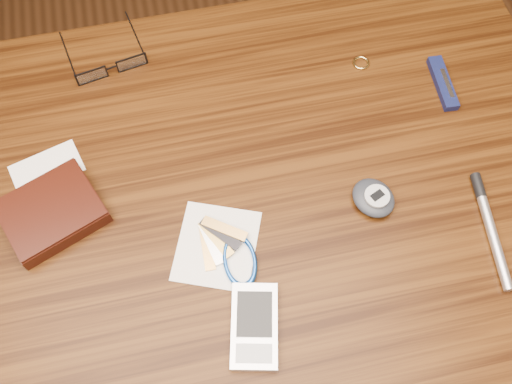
# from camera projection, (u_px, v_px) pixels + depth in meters

# --- Properties ---
(ground) EXTENTS (3.80, 3.80, 0.00)m
(ground) POSITION_uv_depth(u_px,v_px,m) (237.00, 339.00, 1.40)
(ground) COLOR #472814
(ground) RESTS_ON ground
(desk) EXTENTS (1.00, 0.70, 0.75)m
(desk) POSITION_uv_depth(u_px,v_px,m) (224.00, 243.00, 0.82)
(desk) COLOR #331B08
(desk) RESTS_ON ground
(wallet_and_card) EXTENTS (0.15, 0.18, 0.03)m
(wallet_and_card) POSITION_uv_depth(u_px,v_px,m) (52.00, 211.00, 0.72)
(wallet_and_card) COLOR black
(wallet_and_card) RESTS_ON desk
(eyeglasses) EXTENTS (0.12, 0.13, 0.02)m
(eyeglasses) POSITION_uv_depth(u_px,v_px,m) (111.00, 66.00, 0.82)
(eyeglasses) COLOR black
(eyeglasses) RESTS_ON desk
(gold_ring) EXTENTS (0.03, 0.03, 0.00)m
(gold_ring) POSITION_uv_depth(u_px,v_px,m) (361.00, 63.00, 0.83)
(gold_ring) COLOR tan
(gold_ring) RESTS_ON desk
(pda_phone) EXTENTS (0.07, 0.11, 0.02)m
(pda_phone) POSITION_uv_depth(u_px,v_px,m) (254.00, 326.00, 0.66)
(pda_phone) COLOR silver
(pda_phone) RESTS_ON desk
(pedometer) EXTENTS (0.07, 0.07, 0.02)m
(pedometer) POSITION_uv_depth(u_px,v_px,m) (374.00, 198.00, 0.73)
(pedometer) COLOR #1F222A
(pedometer) RESTS_ON desk
(notepad_keys) EXTENTS (0.13, 0.14, 0.01)m
(notepad_keys) POSITION_uv_depth(u_px,v_px,m) (228.00, 252.00, 0.70)
(notepad_keys) COLOR white
(notepad_keys) RESTS_ON desk
(pocket_knife) EXTENTS (0.03, 0.09, 0.01)m
(pocket_knife) POSITION_uv_depth(u_px,v_px,m) (443.00, 83.00, 0.81)
(pocket_knife) COLOR #0F1539
(pocket_knife) RESTS_ON desk
(silver_pen) EXTENTS (0.03, 0.16, 0.01)m
(silver_pen) POSITION_uv_depth(u_px,v_px,m) (488.00, 221.00, 0.72)
(silver_pen) COLOR silver
(silver_pen) RESTS_ON desk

